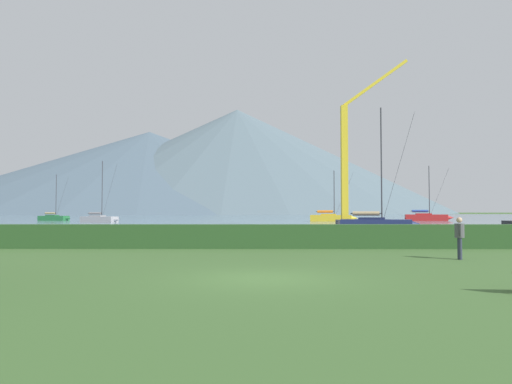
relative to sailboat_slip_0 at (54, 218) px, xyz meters
name	(u,v)px	position (x,y,z in m)	size (l,w,h in m)	color
ground_plane	(263,279)	(40.27, -79.92, -0.57)	(1000.00, 1000.00, 0.00)	#3D602D
harbor_water	(259,217)	(40.27, 57.08, -0.57)	(320.00, 246.00, 0.00)	slate
hedge_line	(261,236)	(40.27, -68.92, 0.03)	(80.00, 1.20, 1.20)	#284C23
sailboat_slip_0	(54,218)	(0.00, 0.00, 0.00)	(6.90, 3.40, 9.02)	#236B38
sailboat_slip_3	(427,217)	(72.18, -2.12, 0.16)	(8.98, 4.22, 10.51)	red
sailboat_slip_5	(331,218)	(53.24, -7.31, 0.12)	(8.58, 3.71, 9.18)	gold
sailboat_slip_6	(377,223)	(51.71, -46.62, 0.10)	(7.91, 4.06, 12.04)	navy
sailboat_slip_7	(100,219)	(13.89, -14.73, 0.03)	(7.15, 3.92, 10.16)	#9E9EA3
person_standing_walker	(460,235)	(48.01, -74.60, 0.40)	(0.36, 0.56, 1.65)	#2D3347
dock_crane	(347,169)	(51.15, -34.32, 6.49)	(8.97, 2.00, 20.83)	#333338
distant_hill_west_ridge	(237,161)	(22.58, 293.31, 41.68)	(332.20, 332.20, 84.50)	slate
distant_hill_central_peak	(149,172)	(-48.09, 288.76, 32.20)	(351.56, 351.56, 65.53)	#4C6070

